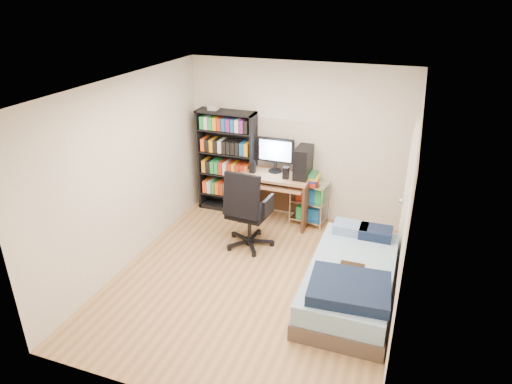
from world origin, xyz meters
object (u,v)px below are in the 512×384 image
at_px(media_shelf, 227,160).
at_px(computer_desk, 284,178).
at_px(bed, 351,280).
at_px(office_chair, 248,223).

relative_size(media_shelf, computer_desk, 1.31).
xyz_separation_m(computer_desk, bed, (1.35, -1.67, -0.48)).
xyz_separation_m(media_shelf, office_chair, (0.76, -1.06, -0.49)).
distance_m(media_shelf, computer_desk, 1.02).
distance_m(computer_desk, bed, 2.21).
height_order(media_shelf, bed, media_shelf).
bearing_deg(computer_desk, office_chair, -104.10).
xyz_separation_m(computer_desk, office_chair, (-0.24, -0.96, -0.35)).
xyz_separation_m(media_shelf, computer_desk, (1.00, -0.09, -0.14)).
distance_m(media_shelf, office_chair, 1.39).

